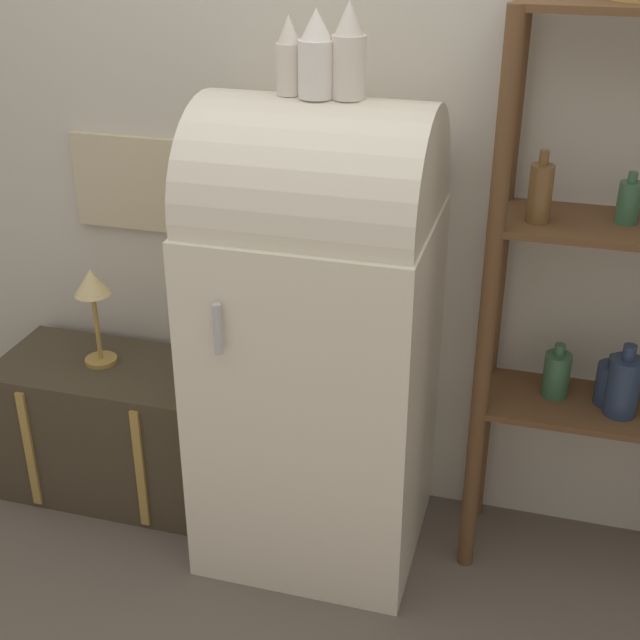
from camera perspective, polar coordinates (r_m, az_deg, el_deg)
ground_plane at (r=2.96m, az=-1.51°, el=-16.35°), size 12.00×12.00×0.00m
wall_back at (r=2.80m, az=1.62°, el=12.82°), size 7.00×0.09×2.70m
refrigerator at (r=2.70m, az=-0.18°, el=-0.81°), size 0.68×0.65×1.49m
suitcase_trunk at (r=3.29m, az=-13.12°, el=-6.65°), size 0.76×0.42×0.51m
shelf_unit at (r=2.66m, az=18.23°, el=1.65°), size 0.72×0.32×1.74m
vase_left at (r=2.47m, az=-1.99°, el=16.42°), size 0.07×0.07×0.21m
vase_center at (r=2.43m, az=-0.36°, el=16.52°), size 0.10×0.10×0.23m
vase_right at (r=2.42m, az=1.86°, el=16.69°), size 0.09×0.09×0.25m
desk_lamp at (r=3.06m, az=-14.34°, el=1.63°), size 0.12×0.12×0.35m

